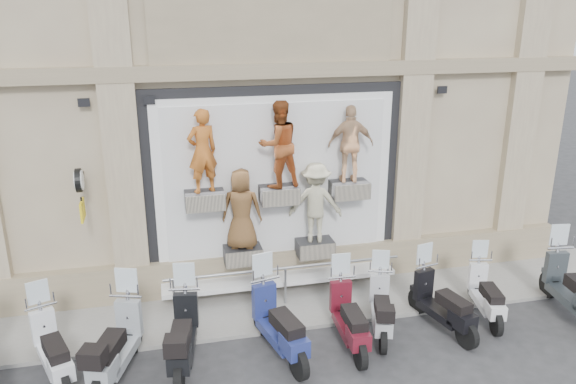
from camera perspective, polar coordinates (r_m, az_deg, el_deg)
The scene contains 15 objects.
ground at distance 10.56m, azimuth 2.28°, elevation -16.80°, with size 90.00×90.00×0.00m, color #2C2C2E.
sidewalk at distance 12.26m, azimuth -0.37°, elevation -11.14°, with size 16.00×2.20×0.08m, color #989590.
building at distance 15.48m, azimuth -4.66°, elevation 18.03°, with size 14.00×8.60×12.00m, color tan, non-canonical shape.
shop_vitrine at distance 11.88m, azimuth -0.72°, elevation 0.45°, with size 5.60×0.93×4.30m.
guard_rail at distance 11.97m, azimuth -0.26°, elevation -9.60°, with size 5.06×0.10×0.93m, color #9EA0A5, non-canonical shape.
clock_sign_bracket at distance 11.36m, azimuth -20.39°, elevation 0.43°, with size 0.10×0.80×1.02m.
scooter_b at distance 10.49m, azimuth -22.97°, elevation -13.51°, with size 0.57×1.95×1.58m, color silver, non-canonical shape.
scooter_c at distance 10.12m, azimuth -17.16°, elevation -13.55°, with size 0.62×2.12×1.73m, color gray, non-canonical shape.
scooter_d at distance 10.14m, azimuth -10.70°, elevation -13.06°, with size 0.61×2.08×1.69m, color black, non-canonical shape.
scooter_e at distance 10.26m, azimuth -0.94°, elevation -12.14°, with size 0.62×2.14×1.74m, color navy, non-canonical shape.
scooter_f at distance 10.61m, azimuth 6.28°, elevation -11.60°, with size 0.57×1.97×1.60m, color #530E19, non-canonical shape.
scooter_g at distance 11.09m, azimuth 9.49°, elevation -10.64°, with size 0.54×1.84×1.49m, color #A2A4A9, non-canonical shape.
scooter_h at distance 11.44m, azimuth 15.53°, elevation -9.88°, with size 0.57×1.95×1.59m, color black, non-canonical shape.
scooter_i at distance 12.15m, azimuth 19.58°, elevation -8.90°, with size 0.52×1.80×1.46m, color silver, non-canonical shape.
scooter_j at distance 12.84m, azimuth 27.06°, elevation -7.72°, with size 0.63×2.14×1.74m, color #292F33, non-canonical shape.
Camera 1 is at (-2.36, -8.30, 6.08)m, focal length 35.00 mm.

